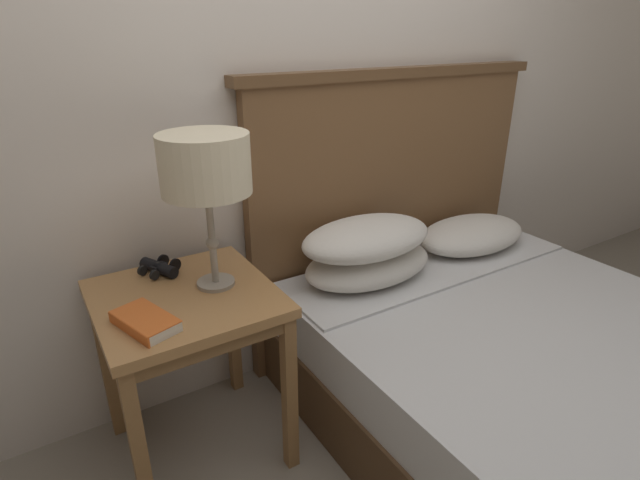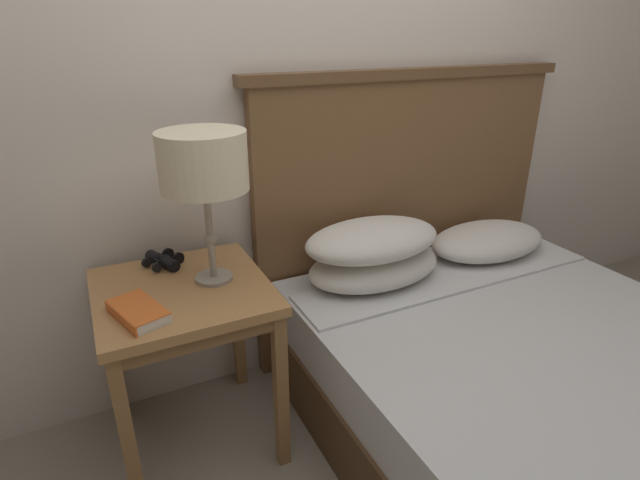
{
  "view_description": "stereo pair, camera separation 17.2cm",
  "coord_description": "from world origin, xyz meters",
  "px_view_note": "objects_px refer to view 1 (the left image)",
  "views": [
    {
      "loc": [
        -1.0,
        -0.95,
        1.5
      ],
      "look_at": [
        -0.1,
        0.49,
        0.77
      ],
      "focal_mm": 28.0,
      "sensor_mm": 36.0,
      "label": 1
    },
    {
      "loc": [
        -0.85,
        -1.03,
        1.5
      ],
      "look_at": [
        -0.1,
        0.49,
        0.77
      ],
      "focal_mm": 28.0,
      "sensor_mm": 36.0,
      "label": 2
    }
  ],
  "objects_px": {
    "table_lamp": "(205,167)",
    "binoculars_pair": "(159,267)",
    "nightstand": "(187,317)",
    "bed": "(513,356)",
    "book_on_nightstand": "(145,322)"
  },
  "relations": [
    {
      "from": "table_lamp",
      "to": "binoculars_pair",
      "type": "height_order",
      "value": "table_lamp"
    },
    {
      "from": "nightstand",
      "to": "binoculars_pair",
      "type": "relative_size",
      "value": 4.15
    },
    {
      "from": "nightstand",
      "to": "bed",
      "type": "xyz_separation_m",
      "value": [
        1.12,
        -0.51,
        -0.28
      ]
    },
    {
      "from": "nightstand",
      "to": "book_on_nightstand",
      "type": "height_order",
      "value": "book_on_nightstand"
    },
    {
      "from": "nightstand",
      "to": "bed",
      "type": "distance_m",
      "value": 1.26
    },
    {
      "from": "bed",
      "to": "table_lamp",
      "type": "height_order",
      "value": "bed"
    },
    {
      "from": "nightstand",
      "to": "binoculars_pair",
      "type": "distance_m",
      "value": 0.23
    },
    {
      "from": "bed",
      "to": "book_on_nightstand",
      "type": "bearing_deg",
      "value": 163.82
    },
    {
      "from": "book_on_nightstand",
      "to": "binoculars_pair",
      "type": "distance_m",
      "value": 0.36
    },
    {
      "from": "book_on_nightstand",
      "to": "binoculars_pair",
      "type": "xyz_separation_m",
      "value": [
        0.13,
        0.33,
        0.0
      ]
    },
    {
      "from": "book_on_nightstand",
      "to": "binoculars_pair",
      "type": "relative_size",
      "value": 1.47
    },
    {
      "from": "nightstand",
      "to": "bed",
      "type": "height_order",
      "value": "bed"
    },
    {
      "from": "bed",
      "to": "binoculars_pair",
      "type": "relative_size",
      "value": 11.42
    },
    {
      "from": "nightstand",
      "to": "binoculars_pair",
      "type": "bearing_deg",
      "value": 97.46
    },
    {
      "from": "bed",
      "to": "binoculars_pair",
      "type": "distance_m",
      "value": 1.4
    }
  ]
}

